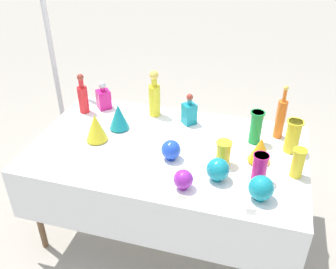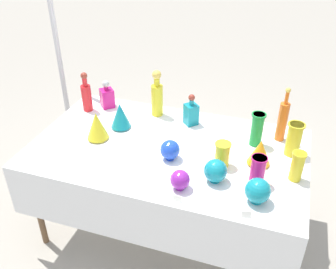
{
  "view_description": "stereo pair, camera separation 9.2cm",
  "coord_description": "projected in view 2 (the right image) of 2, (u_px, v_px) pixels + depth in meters",
  "views": [
    {
      "loc": [
        0.58,
        -2.02,
        2.21
      ],
      "look_at": [
        0.0,
        0.0,
        0.86
      ],
      "focal_mm": 40.0,
      "sensor_mm": 36.0,
      "label": 1
    },
    {
      "loc": [
        0.67,
        -2.0,
        2.21
      ],
      "look_at": [
        0.0,
        0.0,
        0.86
      ],
      "focal_mm": 40.0,
      "sensor_mm": 36.0,
      "label": 2
    }
  ],
  "objects": [
    {
      "name": "round_bowl_1",
      "position": [
        258.0,
        191.0,
        2.05
      ],
      "size": [
        0.14,
        0.14,
        0.15
      ],
      "color": "teal",
      "rests_on": "display_table"
    },
    {
      "name": "square_decanter_0",
      "position": [
        191.0,
        113.0,
        2.76
      ],
      "size": [
        0.12,
        0.12,
        0.24
      ],
      "color": "teal",
      "rests_on": "display_table"
    },
    {
      "name": "display_table",
      "position": [
        166.0,
        157.0,
        2.55
      ],
      "size": [
        1.85,
        1.09,
        0.76
      ],
      "color": "white",
      "rests_on": "ground"
    },
    {
      "name": "square_decanter_1",
      "position": [
        107.0,
        96.0,
        2.99
      ],
      "size": [
        0.14,
        0.14,
        0.23
      ],
      "color": "#C61972",
      "rests_on": "display_table"
    },
    {
      "name": "price_tag_center",
      "position": [
        246.0,
        214.0,
        1.98
      ],
      "size": [
        0.06,
        0.03,
        0.04
      ],
      "primitive_type": "cube",
      "rotation": [
        -0.21,
        0.0,
        0.25
      ],
      "color": "white",
      "rests_on": "display_table"
    },
    {
      "name": "round_bowl_3",
      "position": [
        216.0,
        171.0,
        2.21
      ],
      "size": [
        0.14,
        0.14,
        0.15
      ],
      "color": "teal",
      "rests_on": "display_table"
    },
    {
      "name": "slender_vase_1",
      "position": [
        294.0,
        138.0,
        2.42
      ],
      "size": [
        0.11,
        0.11,
        0.23
      ],
      "color": "yellow",
      "rests_on": "display_table"
    },
    {
      "name": "fluted_vase_1",
      "position": [
        97.0,
        126.0,
        2.58
      ],
      "size": [
        0.15,
        0.15,
        0.21
      ],
      "color": "yellow",
      "rests_on": "display_table"
    },
    {
      "name": "tall_bottle_0",
      "position": [
        157.0,
        96.0,
        2.84
      ],
      "size": [
        0.09,
        0.09,
        0.37
      ],
      "color": "yellow",
      "rests_on": "display_table"
    },
    {
      "name": "slender_vase_4",
      "position": [
        222.0,
        154.0,
        2.33
      ],
      "size": [
        0.1,
        0.1,
        0.16
      ],
      "color": "yellow",
      "rests_on": "display_table"
    },
    {
      "name": "price_tag_left",
      "position": [
        177.0,
        199.0,
        2.09
      ],
      "size": [
        0.05,
        0.02,
        0.04
      ],
      "primitive_type": "cube",
      "rotation": [
        -0.21,
        0.0,
        -0.05
      ],
      "color": "white",
      "rests_on": "display_table"
    },
    {
      "name": "slender_vase_2",
      "position": [
        257.0,
        128.0,
        2.51
      ],
      "size": [
        0.1,
        0.1,
        0.24
      ],
      "color": "#198C38",
      "rests_on": "display_table"
    },
    {
      "name": "round_bowl_0",
      "position": [
        180.0,
        180.0,
        2.15
      ],
      "size": [
        0.12,
        0.12,
        0.12
      ],
      "color": "purple",
      "rests_on": "display_table"
    },
    {
      "name": "canopy_pole",
      "position": [
        62.0,
        73.0,
        3.32
      ],
      "size": [
        0.18,
        0.18,
        2.27
      ],
      "color": "silver",
      "rests_on": "ground"
    },
    {
      "name": "fluted_vase_0",
      "position": [
        120.0,
        115.0,
        2.71
      ],
      "size": [
        0.15,
        0.15,
        0.2
      ],
      "color": "teal",
      "rests_on": "display_table"
    },
    {
      "name": "ground_plane",
      "position": [
        168.0,
        226.0,
        2.96
      ],
      "size": [
        40.0,
        40.0,
        0.0
      ],
      "primitive_type": "plane",
      "color": "#A0998C"
    },
    {
      "name": "round_bowl_2",
      "position": [
        170.0,
        150.0,
        2.4
      ],
      "size": [
        0.13,
        0.13,
        0.14
      ],
      "color": "blue",
      "rests_on": "display_table"
    },
    {
      "name": "slender_vase_0",
      "position": [
        258.0,
        170.0,
        2.18
      ],
      "size": [
        0.1,
        0.1,
        0.19
      ],
      "color": "#C61972",
      "rests_on": "display_table"
    },
    {
      "name": "cardboard_box_behind_left",
      "position": [
        232.0,
        155.0,
        3.52
      ],
      "size": [
        0.43,
        0.31,
        0.38
      ],
      "color": "tan",
      "rests_on": "ground"
    },
    {
      "name": "tall_bottle_2",
      "position": [
        86.0,
        95.0,
        2.92
      ],
      "size": [
        0.08,
        0.08,
        0.32
      ],
      "color": "red",
      "rests_on": "display_table"
    },
    {
      "name": "tall_bottle_1",
      "position": [
        283.0,
        120.0,
        2.55
      ],
      "size": [
        0.07,
        0.07,
        0.4
      ],
      "color": "orange",
      "rests_on": "display_table"
    },
    {
      "name": "slender_vase_3",
      "position": [
        297.0,
        165.0,
        2.21
      ],
      "size": [
        0.08,
        0.08,
        0.19
      ],
      "color": "yellow",
      "rests_on": "display_table"
    },
    {
      "name": "fluted_vase_2",
      "position": [
        260.0,
        152.0,
        2.34
      ],
      "size": [
        0.15,
        0.15,
        0.18
      ],
      "color": "orange",
      "rests_on": "display_table"
    }
  ]
}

